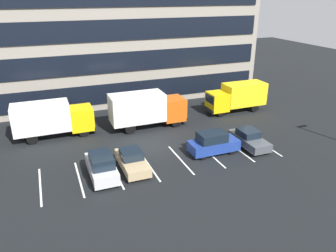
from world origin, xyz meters
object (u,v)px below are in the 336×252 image
at_px(box_truck_orange, 147,108).
at_px(suv_navy, 213,143).
at_px(box_truck_yellow, 52,118).
at_px(sedan_tan, 132,161).
at_px(box_truck_yellow_all, 237,96).
at_px(suv_silver, 102,166).
at_px(sedan_charcoal, 249,139).

xyz_separation_m(box_truck_orange, suv_navy, (3.51, -7.85, -1.12)).
relative_size(box_truck_yellow, suv_navy, 1.72).
relative_size(box_truck_yellow, sedan_tan, 1.71).
height_order(box_truck_yellow_all, suv_silver, box_truck_yellow_all).
distance_m(box_truck_yellow, suv_navy, 15.51).
bearing_deg(sedan_tan, box_truck_yellow_all, 29.96).
xyz_separation_m(suv_silver, sedan_charcoal, (13.55, 0.50, -0.21)).
bearing_deg(box_truck_yellow, box_truck_yellow_all, -0.39).
bearing_deg(box_truck_yellow_all, box_truck_orange, -175.92).
distance_m(suv_silver, sedan_tan, 2.52).
distance_m(box_truck_orange, suv_navy, 8.67).
bearing_deg(suv_navy, box_truck_yellow, 145.36).
bearing_deg(suv_navy, box_truck_yellow_all, 47.74).
xyz_separation_m(box_truck_yellow, suv_silver, (2.90, -9.29, -1.01)).
bearing_deg(suv_silver, sedan_tan, 8.72).
distance_m(box_truck_yellow_all, suv_navy, 11.73).
relative_size(sedan_charcoal, suv_navy, 1.01).
xyz_separation_m(sedan_charcoal, suv_navy, (-3.71, -0.00, 0.21)).
bearing_deg(suv_navy, suv_silver, -177.13).
bearing_deg(box_truck_yellow_all, sedan_tan, -150.04).
bearing_deg(box_truck_yellow_all, sedan_charcoal, -115.64).
bearing_deg(suv_navy, sedan_tan, -179.12).
distance_m(box_truck_yellow_all, suv_silver, 19.95).
distance_m(box_truck_orange, sedan_tan, 8.94).
relative_size(box_truck_yellow, box_truck_orange, 0.95).
xyz_separation_m(box_truck_yellow, box_truck_orange, (9.22, -0.95, 0.11)).
bearing_deg(box_truck_yellow_all, suv_silver, -152.65).
relative_size(box_truck_orange, suv_navy, 1.82).
relative_size(box_truck_yellow, suv_silver, 1.72).
bearing_deg(suv_silver, sedan_charcoal, 2.11).
bearing_deg(suv_navy, box_truck_orange, 114.11).
relative_size(suv_silver, sedan_charcoal, 0.99).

